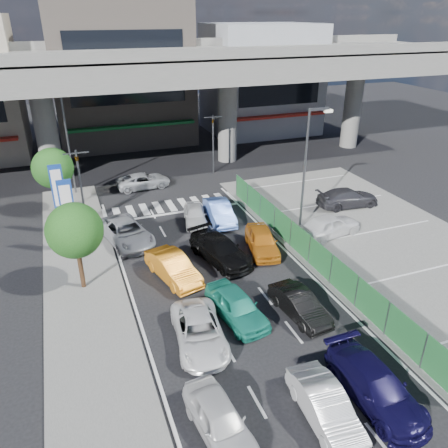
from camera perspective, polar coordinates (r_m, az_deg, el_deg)
name	(u,v)px	position (r m, az deg, el deg)	size (l,w,h in m)	color
ground	(236,303)	(22.15, 1.59, -10.23)	(120.00, 120.00, 0.00)	black
parking_lot	(389,246)	(28.85, 20.71, -2.76)	(12.00, 28.00, 0.06)	#5C5C5A
sidewalk_left	(84,287)	(24.29, -17.80, -7.86)	(4.00, 30.00, 0.12)	#5C5C5A
fence_run	(319,259)	(24.56, 12.29, -4.43)	(0.16, 22.00, 1.80)	#226331
expressway	(138,69)	(39.36, -11.11, 19.20)	(64.00, 14.00, 10.75)	#63635E
building_center	(120,71)	(50.27, -13.41, 18.90)	(14.00, 10.90, 15.00)	gray
building_east	(261,79)	(54.07, 4.79, 18.32)	(12.00, 10.90, 12.00)	gray
traffic_light_left	(78,169)	(29.95, -18.49, 6.82)	(1.60, 1.24, 5.20)	#595B60
traffic_light_right	(213,129)	(38.70, -1.45, 12.27)	(1.60, 1.24, 5.20)	#595B60
street_lamp_right	(308,161)	(27.81, 10.89, 8.10)	(1.65, 0.22, 8.00)	#595B60
street_lamp_left	(69,135)	(35.50, -19.56, 10.94)	(1.65, 0.22, 8.00)	#595B60
signboard_near	(67,207)	(26.47, -19.78, 2.12)	(0.80, 0.14, 4.70)	#595B60
signboard_far	(58,190)	(29.28, -20.84, 4.20)	(0.80, 0.14, 4.70)	#595B60
tree_near	(75,231)	(22.68, -18.93, -0.84)	(2.80, 2.80, 4.80)	#382314
tree_far	(53,168)	(32.50, -21.47, 6.78)	(2.80, 2.80, 4.80)	#382314
van_white_back_left	(220,420)	(16.19, -0.57, -24.19)	(1.51, 3.75, 1.28)	silver
hatch_white_back_mid	(325,407)	(16.93, 13.11, -22.20)	(1.34, 3.84, 1.27)	silver
minivan_navy_back	(375,386)	(18.01, 19.16, -19.36)	(1.89, 4.65, 1.35)	black
sedan_white_mid_left	(199,331)	(19.48, -3.24, -13.84)	(2.04, 4.43, 1.23)	white
taxi_teal_mid	(237,306)	(20.77, 1.65, -10.65)	(1.63, 4.05, 1.38)	#1F9078
hatch_black_mid_right	(300,305)	(21.27, 9.85, -10.35)	(1.29, 3.70, 1.22)	black
taxi_orange_left	(173,267)	(23.76, -6.66, -5.66)	(1.46, 4.19, 1.38)	orange
sedan_black_mid	(220,250)	(25.29, -0.49, -3.37)	(1.93, 4.75, 1.38)	black
taxi_orange_right	(262,241)	(26.34, 5.00, -2.21)	(1.63, 4.05, 1.38)	#C97218
wagon_silver_front_left	(126,232)	(27.92, -12.64, -1.06)	(2.29, 4.97, 1.38)	#B6B7BE
sedan_white_front_mid	(195,215)	(29.89, -3.82, 1.24)	(1.44, 3.59, 1.22)	silver
kei_truck_front_right	(219,212)	(30.04, -0.60, 1.60)	(1.46, 4.19, 1.38)	#618EF8
crossing_wagon_silver	(143,181)	(36.57, -10.48, 5.57)	(2.02, 4.38, 1.22)	#B8BBC2
parked_sedan_white	(330,225)	(28.72, 13.64, -0.17)	(1.72, 4.27, 1.46)	white
parked_sedan_dgrey	(348,198)	(33.53, 15.85, 3.32)	(1.90, 4.66, 1.35)	#303035
traffic_cone	(291,236)	(27.73, 8.75, -1.57)	(0.36, 0.36, 0.69)	red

